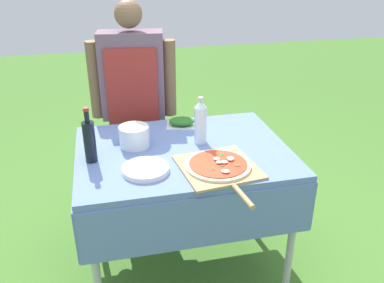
# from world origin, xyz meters

# --- Properties ---
(ground_plane) EXTENTS (12.00, 12.00, 0.00)m
(ground_plane) POSITION_xyz_m (0.00, 0.00, 0.00)
(ground_plane) COLOR #477A2D
(prep_table) EXTENTS (1.16, 0.88, 0.80)m
(prep_table) POSITION_xyz_m (0.00, 0.00, 0.71)
(prep_table) COLOR #607AB7
(prep_table) RESTS_ON ground
(person_cook) EXTENTS (0.56, 0.24, 1.51)m
(person_cook) POSITION_xyz_m (-0.20, 0.65, 0.89)
(person_cook) COLOR #70604C
(person_cook) RESTS_ON ground
(pizza_on_peel) EXTENTS (0.41, 0.57, 0.05)m
(pizza_on_peel) POSITION_xyz_m (0.13, -0.26, 0.82)
(pizza_on_peel) COLOR tan
(pizza_on_peel) RESTS_ON prep_table
(oil_bottle) EXTENTS (0.06, 0.06, 0.29)m
(oil_bottle) POSITION_xyz_m (-0.48, -0.03, 0.92)
(oil_bottle) COLOR black
(oil_bottle) RESTS_ON prep_table
(water_bottle) EXTENTS (0.07, 0.07, 0.27)m
(water_bottle) POSITION_xyz_m (0.11, 0.06, 0.93)
(water_bottle) COLOR silver
(water_bottle) RESTS_ON prep_table
(herb_container) EXTENTS (0.21, 0.17, 0.05)m
(herb_container) POSITION_xyz_m (0.06, 0.32, 0.83)
(herb_container) COLOR silver
(herb_container) RESTS_ON prep_table
(mixing_tub) EXTENTS (0.16, 0.16, 0.12)m
(mixing_tub) POSITION_xyz_m (-0.25, 0.10, 0.86)
(mixing_tub) COLOR silver
(mixing_tub) RESTS_ON prep_table
(plate_stack) EXTENTS (0.23, 0.23, 0.02)m
(plate_stack) POSITION_xyz_m (-0.23, -0.20, 0.81)
(plate_stack) COLOR white
(plate_stack) RESTS_ON prep_table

